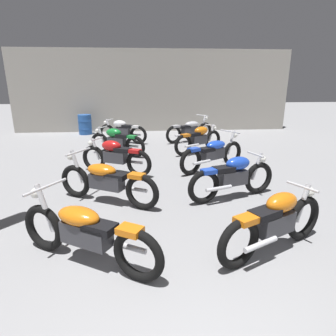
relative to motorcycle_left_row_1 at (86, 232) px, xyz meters
name	(u,v)px	position (x,y,z in m)	size (l,w,h in m)	color
back_wall	(153,91)	(1.23, 10.18, 1.35)	(12.53, 0.24, 3.60)	#9E998E
motorcycle_left_row_1	(86,232)	(0.00, 0.00, 0.00)	(1.93, 1.21, 0.97)	black
motorcycle_left_row_2	(106,181)	(0.03, 1.92, 0.00)	(1.97, 1.15, 0.97)	black
motorcycle_left_row_3	(115,156)	(0.03, 3.73, 0.01)	(1.82, 0.97, 0.88)	black
motorcycle_left_row_4	(117,141)	(-0.09, 5.60, 0.01)	(1.78, 1.04, 0.88)	black
motorcycle_left_row_5	(122,131)	(-0.04, 7.50, 0.01)	(1.85, 0.89, 0.88)	black
motorcycle_right_row_1	(275,221)	(2.48, 0.05, 0.01)	(1.81, 0.98, 0.88)	black
motorcycle_right_row_2	(233,176)	(2.49, 1.93, 0.01)	(1.90, 0.77, 0.88)	black
motorcycle_right_row_3	(213,153)	(2.55, 3.86, 0.00)	(1.92, 1.22, 0.97)	black
motorcycle_right_row_4	(199,139)	(2.53, 5.72, 0.01)	(1.73, 1.14, 0.88)	black
motorcycle_right_row_5	(190,130)	(2.54, 7.57, 0.00)	(1.96, 1.17, 0.97)	black
oil_drum	(85,124)	(-1.78, 9.47, -0.03)	(0.59, 0.59, 0.85)	#23519E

